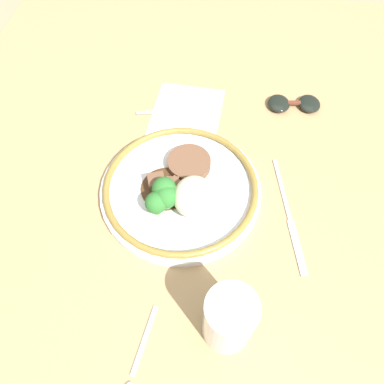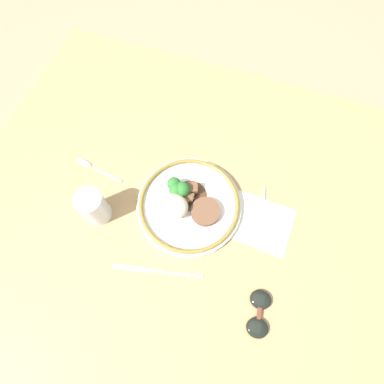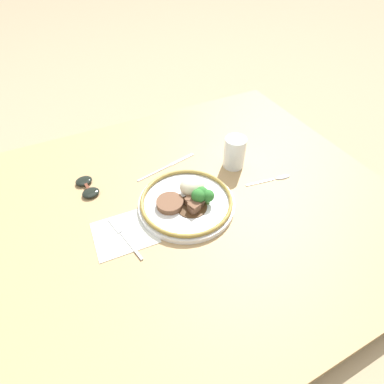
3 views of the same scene
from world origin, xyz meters
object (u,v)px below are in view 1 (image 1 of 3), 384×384
object	(u,v)px
plate	(180,189)
sunglasses	(294,104)
juice_glass	(229,320)
fork	(187,110)
knife	(289,217)

from	to	relation	value
plate	sunglasses	world-z (taller)	plate
juice_glass	sunglasses	distance (m)	0.49
juice_glass	sunglasses	size ratio (longest dim) A/B	0.93
fork	juice_glass	bearing A→B (deg)	-86.89
juice_glass	sunglasses	world-z (taller)	juice_glass
juice_glass	sunglasses	xyz separation A→B (m)	(-0.48, 0.11, -0.04)
sunglasses	plate	bearing A→B (deg)	-45.76
sunglasses	fork	bearing A→B (deg)	-85.73
knife	fork	bearing A→B (deg)	-149.81
juice_glass	knife	size ratio (longest dim) A/B	0.47
fork	knife	bearing A→B (deg)	-59.67
knife	sunglasses	size ratio (longest dim) A/B	1.98
knife	sunglasses	bearing A→B (deg)	165.32
fork	knife	size ratio (longest dim) A/B	0.76
fork	sunglasses	bearing A→B (deg)	-1.09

